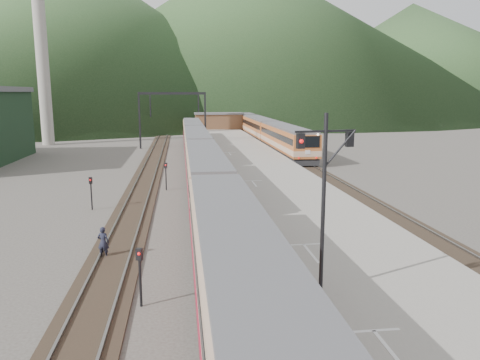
{
  "coord_description": "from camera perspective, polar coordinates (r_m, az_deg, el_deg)",
  "views": [
    {
      "loc": [
        -1.69,
        -12.9,
        7.89
      ],
      "look_at": [
        2.24,
        18.35,
        2.0
      ],
      "focal_mm": 35.0,
      "sensor_mm": 36.0,
      "label": 1
    }
  ],
  "objects": [
    {
      "name": "platform",
      "position": [
        51.95,
        0.97,
        2.41
      ],
      "size": [
        8.0,
        100.0,
        1.0
      ],
      "primitive_type": "cube",
      "color": "gray",
      "rests_on": "ground"
    },
    {
      "name": "smokestack",
      "position": [
        77.93,
        -23.08,
        15.01
      ],
      "size": [
        1.8,
        1.8,
        30.0
      ],
      "primitive_type": "cylinder",
      "color": "#9E998E",
      "rests_on": "ground"
    },
    {
      "name": "station_shed",
      "position": [
        91.35,
        -2.61,
        7.24
      ],
      "size": [
        9.4,
        4.4,
        3.1
      ],
      "color": "brown",
      "rests_on": "platform"
    },
    {
      "name": "second_train",
      "position": [
        80.02,
        2.35,
        6.42
      ],
      "size": [
        3.03,
        62.2,
        3.7
      ],
      "color": "#B35F2D",
      "rests_on": "track_second"
    },
    {
      "name": "ground",
      "position": [
        15.22,
        0.27,
        -20.64
      ],
      "size": [
        400.0,
        400.0,
        0.0
      ],
      "primitive_type": "plane",
      "color": "#47423D",
      "rests_on": "ground"
    },
    {
      "name": "hill_c",
      "position": [
        249.91,
        20.0,
        13.9
      ],
      "size": [
        160.0,
        160.0,
        50.0
      ],
      "primitive_type": "cone",
      "color": "#244420",
      "rests_on": "ground"
    },
    {
      "name": "short_signal_a",
      "position": [
        17.98,
        -12.11,
        -10.6
      ],
      "size": [
        0.26,
        0.23,
        2.27
      ],
      "color": "black",
      "rests_on": "ground"
    },
    {
      "name": "worker",
      "position": [
        23.7,
        -16.33,
        -7.31
      ],
      "size": [
        0.64,
        0.5,
        1.56
      ],
      "primitive_type": "imported",
      "rotation": [
        0.0,
        0.0,
        2.9
      ],
      "color": "#1C1E2F",
      "rests_on": "ground"
    },
    {
      "name": "short_signal_b",
      "position": [
        38.7,
        -9.03,
        0.9
      ],
      "size": [
        0.25,
        0.21,
        2.27
      ],
      "color": "black",
      "rests_on": "ground"
    },
    {
      "name": "gantry_near",
      "position": [
        67.95,
        -8.24,
        8.54
      ],
      "size": [
        9.55,
        0.25,
        8.0
      ],
      "color": "black",
      "rests_on": "ground"
    },
    {
      "name": "hill_b",
      "position": [
        246.74,
        0.27,
        17.49
      ],
      "size": [
        220.0,
        220.0,
        75.0
      ],
      "primitive_type": "cone",
      "color": "#244420",
      "rests_on": "ground"
    },
    {
      "name": "signal_mast",
      "position": [
        16.02,
        10.2,
        -0.57
      ],
      "size": [
        2.18,
        0.53,
        6.24
      ],
      "color": "black",
      "rests_on": "platform"
    },
    {
      "name": "hill_a",
      "position": [
        207.67,
        -18.52,
        16.18
      ],
      "size": [
        180.0,
        180.0,
        60.0
      ],
      "primitive_type": "cone",
      "color": "#244420",
      "rests_on": "ground"
    },
    {
      "name": "track_far",
      "position": [
        53.58,
        -10.65,
        2.02
      ],
      "size": [
        2.6,
        200.0,
        0.23
      ],
      "color": "black",
      "rests_on": "ground"
    },
    {
      "name": "gantry_far",
      "position": [
        92.94,
        -7.99,
        9.07
      ],
      "size": [
        9.55,
        0.25,
        8.0
      ],
      "color": "black",
      "rests_on": "ground"
    },
    {
      "name": "short_signal_c",
      "position": [
        33.29,
        -17.7,
        -1.05
      ],
      "size": [
        0.26,
        0.23,
        2.27
      ],
      "color": "black",
      "rests_on": "ground"
    },
    {
      "name": "main_train",
      "position": [
        42.93,
        -4.85,
        2.48
      ],
      "size": [
        2.67,
        73.38,
        3.26
      ],
      "color": "tan",
      "rests_on": "track_main"
    },
    {
      "name": "track_second",
      "position": [
        55.08,
        6.76,
        2.36
      ],
      "size": [
        2.6,
        200.0,
        0.23
      ],
      "color": "black",
      "rests_on": "ground"
    },
    {
      "name": "track_main",
      "position": [
        53.5,
        -5.29,
        2.14
      ],
      "size": [
        2.6,
        200.0,
        0.23
      ],
      "color": "black",
      "rests_on": "ground"
    }
  ]
}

